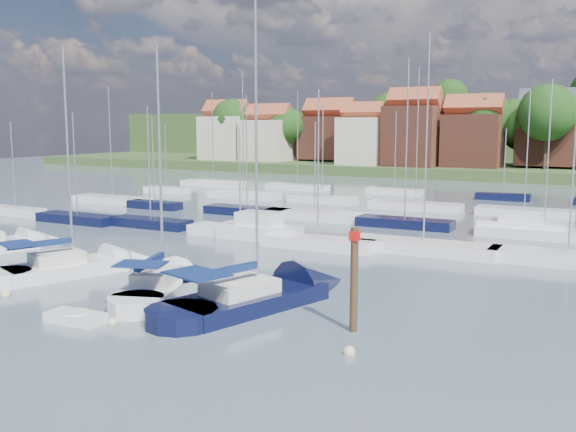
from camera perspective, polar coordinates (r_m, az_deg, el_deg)
The scene contains 13 objects.
ground at distance 68.85m, azimuth 9.72°, elevation 0.23°, with size 260.00×260.00×0.00m, color #485662.
sailboat_left at distance 43.02m, azimuth -17.52°, elevation -4.33°, with size 6.92×11.56×15.31m.
sailboat_centre at distance 37.49m, azimuth -10.61°, elevation -5.91°, with size 6.21×11.27×14.87m.
sailboat_navy at distance 34.54m, azimuth -1.20°, elevation -7.00°, with size 7.38×13.74×18.34m.
sailboat_far at distance 52.61m, azimuth -23.90°, elevation -2.44°, with size 5.65×10.98×14.11m.
tender at distance 32.60m, azimuth -18.38°, elevation -8.56°, with size 2.93×1.45×0.62m.
timber_piling at distance 29.48m, azimuth 5.87°, elevation -7.37°, with size 0.40×0.40×7.07m.
buoy_c at distance 38.77m, azimuth -23.79°, elevation -6.55°, with size 0.54×0.54×0.54m, color beige.
buoy_d at distance 31.80m, azimuth -15.27°, elevation -9.30°, with size 0.44×0.44×0.44m, color beige.
buoy_e at distance 36.93m, azimuth -2.82°, elevation -6.56°, with size 0.52×0.52×0.52m, color #D85914.
buoy_f at distance 27.09m, azimuth 5.46°, elevation -12.14°, with size 0.51×0.51×0.51m, color beige.
marina_field at distance 63.63m, azimuth 10.01°, elevation -0.03°, with size 79.62×41.41×15.93m.
far_shore_town at distance 158.77m, azimuth 21.00°, elevation 5.92°, with size 212.46×90.00×22.27m.
Camera 1 is at (20.88, -24.93, 9.40)m, focal length 40.00 mm.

